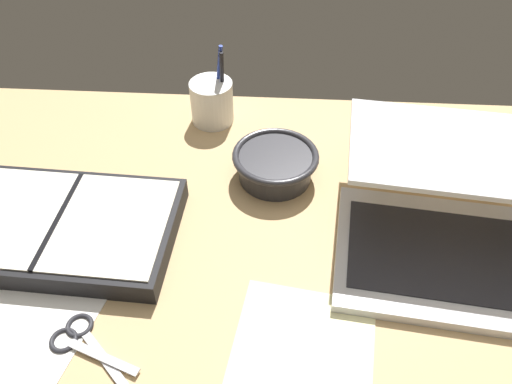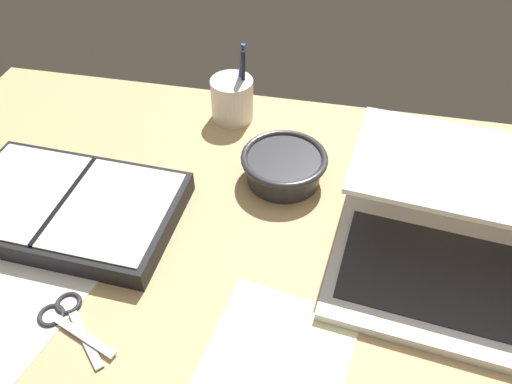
# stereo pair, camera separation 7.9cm
# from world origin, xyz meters

# --- Properties ---
(desk_top) EXTENTS (1.40, 1.00, 0.02)m
(desk_top) POSITION_xyz_m (0.00, 0.00, 0.01)
(desk_top) COLOR tan
(desk_top) RESTS_ON ground
(laptop) EXTENTS (0.35, 0.39, 0.16)m
(laptop) POSITION_xyz_m (0.27, 0.10, 0.08)
(laptop) COLOR silver
(laptop) RESTS_ON desk_top
(bowl) EXTENTS (0.16, 0.16, 0.06)m
(bowl) POSITION_xyz_m (0.01, 0.24, 0.05)
(bowl) COLOR #2D2D33
(bowl) RESTS_ON desk_top
(pen_cup) EXTENTS (0.09, 0.09, 0.16)m
(pen_cup) POSITION_xyz_m (-0.13, 0.41, 0.07)
(pen_cup) COLOR white
(pen_cup) RESTS_ON desk_top
(planner) EXTENTS (0.38, 0.25, 0.04)m
(planner) POSITION_xyz_m (-0.33, 0.08, 0.04)
(planner) COLOR black
(planner) RESTS_ON desk_top
(scissors) EXTENTS (0.14, 0.11, 0.01)m
(scissors) POSITION_xyz_m (-0.25, -0.11, 0.02)
(scissors) COLOR #B7B7BC
(scissors) RESTS_ON desk_top
(paper_sheet_front) EXTENTS (0.23, 0.30, 0.00)m
(paper_sheet_front) POSITION_xyz_m (0.05, -0.15, 0.02)
(paper_sheet_front) COLOR #F4EFB2
(paper_sheet_front) RESTS_ON desk_top
(paper_sheet_beside_planner) EXTENTS (0.22, 0.26, 0.00)m
(paper_sheet_beside_planner) POSITION_xyz_m (-0.33, -0.11, 0.02)
(paper_sheet_beside_planner) COLOR white
(paper_sheet_beside_planner) RESTS_ON desk_top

